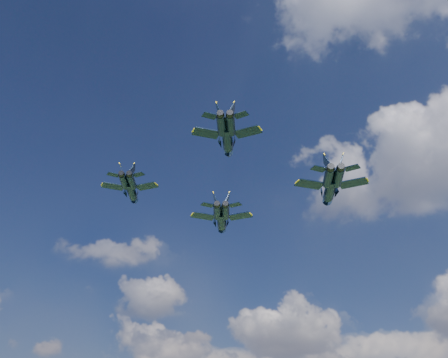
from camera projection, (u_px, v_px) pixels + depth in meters
jet_lead at (222, 221)px, 125.10m from camera, size 13.91×16.61×4.20m
jet_left at (132, 191)px, 108.69m from camera, size 11.22×13.39×3.39m
jet_right at (330, 190)px, 106.88m from camera, size 13.49×17.11×4.25m
jet_slot at (228, 140)px, 92.71m from camera, size 11.25×14.22×3.53m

